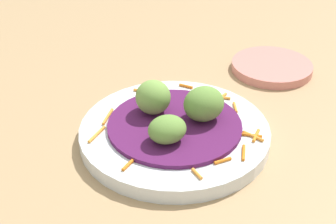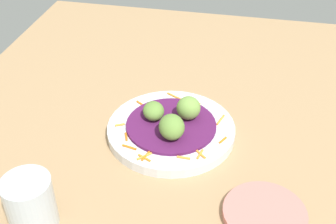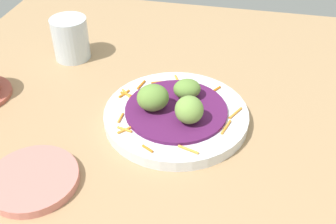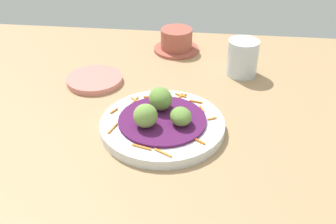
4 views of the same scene
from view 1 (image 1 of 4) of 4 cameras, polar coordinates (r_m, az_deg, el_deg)
name	(u,v)px [view 1 (image 1 of 4)]	position (r cm, az deg, el deg)	size (l,w,h in cm)	color
table_surface	(146,122)	(68.72, -2.64, -1.14)	(110.00, 110.00, 2.00)	tan
main_plate	(175,133)	(62.81, 0.80, -2.54)	(24.78, 24.78, 1.98)	silver
cabbage_bed	(175,125)	(62.08, 0.81, -1.57)	(17.47, 17.47, 0.59)	#51194C
carrot_garnish	(193,124)	(62.53, 3.04, -1.44)	(21.93, 21.65, 0.40)	orange
guac_scoop_left	(204,104)	(61.75, 4.31, 0.98)	(4.72, 5.40, 4.58)	olive
guac_scoop_center	(153,97)	(63.00, -1.77, 1.78)	(4.67, 4.64, 4.60)	#759E47
guac_scoop_right	(167,129)	(57.83, -0.07, -2.08)	(4.12, 4.79, 3.33)	olive
side_plate_small	(272,67)	(81.54, 12.26, 5.29)	(13.26, 13.26, 1.38)	tan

